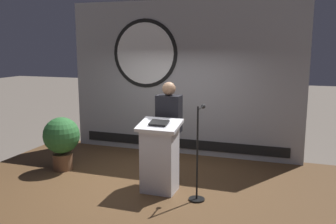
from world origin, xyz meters
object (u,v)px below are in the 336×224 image
object	(u,v)px
speaker_person	(169,131)
potted_plant	(62,138)
podium	(160,157)
microphone_stand	(198,168)

from	to	relation	value
speaker_person	potted_plant	xyz separation A→B (m)	(-2.04, -0.11, -0.27)
speaker_person	potted_plant	bearing A→B (deg)	-176.97
podium	microphone_stand	xyz separation A→B (m)	(0.64, -0.11, -0.07)
podium	potted_plant	size ratio (longest dim) A/B	1.16
microphone_stand	potted_plant	bearing A→B (deg)	169.92
potted_plant	speaker_person	bearing A→B (deg)	3.03
speaker_person	microphone_stand	size ratio (longest dim) A/B	1.19
speaker_person	potted_plant	size ratio (longest dim) A/B	1.71
microphone_stand	speaker_person	bearing A→B (deg)	138.10
potted_plant	microphone_stand	bearing A→B (deg)	-10.08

